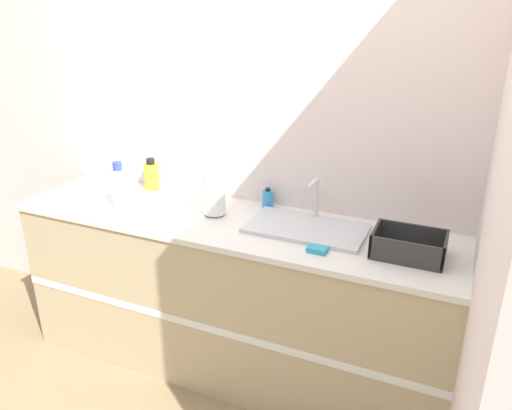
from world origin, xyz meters
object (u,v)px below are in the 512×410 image
(soap_dispenser, at_px, (268,199))
(bottle_yellow, at_px, (152,176))
(sink, at_px, (307,227))
(bottle_clear, at_px, (119,187))
(paper_towel_roll, at_px, (214,193))
(dish_rack, at_px, (409,248))

(soap_dispenser, bearing_deg, bottle_yellow, -178.51)
(sink, xyz_separation_m, bottle_clear, (-1.04, -0.12, 0.10))
(bottle_clear, bearing_deg, bottle_yellow, 91.06)
(paper_towel_roll, bearing_deg, soap_dispenser, 44.84)
(sink, distance_m, paper_towel_roll, 0.52)
(bottle_yellow, bearing_deg, bottle_clear, -88.94)
(sink, distance_m, bottle_clear, 1.05)
(dish_rack, bearing_deg, bottle_yellow, 170.41)
(bottle_yellow, bearing_deg, sink, -9.76)
(soap_dispenser, bearing_deg, bottle_clear, -156.48)
(sink, bearing_deg, bottle_yellow, 170.24)
(dish_rack, bearing_deg, sink, 170.77)
(paper_towel_roll, bearing_deg, dish_rack, -3.68)
(sink, bearing_deg, bottle_clear, -173.14)
(soap_dispenser, bearing_deg, dish_rack, -19.44)
(bottle_yellow, distance_m, bottle_clear, 0.31)
(bottle_clear, height_order, soap_dispenser, bottle_clear)
(sink, relative_size, paper_towel_roll, 2.47)
(bottle_yellow, height_order, bottle_clear, bottle_clear)
(dish_rack, relative_size, soap_dispenser, 2.83)
(bottle_clear, xyz_separation_m, soap_dispenser, (0.74, 0.32, -0.06))
(bottle_clear, bearing_deg, sink, 6.86)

